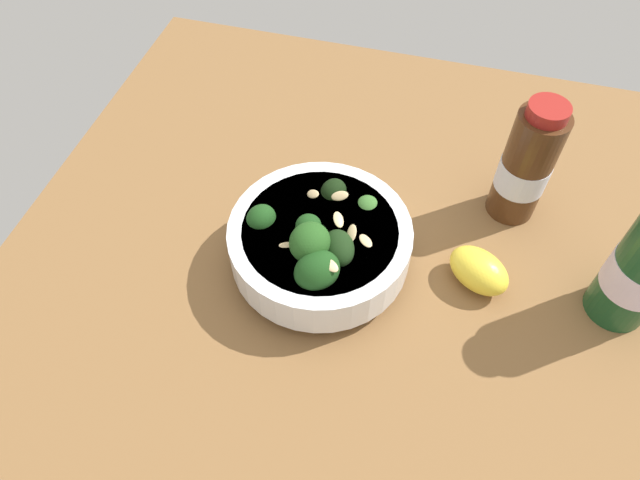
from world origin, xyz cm
name	(u,v)px	position (x,y,z in cm)	size (l,w,h in cm)	color
ground_plane	(338,248)	(0.00, 0.00, -1.52)	(71.31, 71.31, 3.04)	brown
bowl_of_broccoli	(319,242)	(3.67, -1.15, 3.92)	(18.67, 18.67, 9.68)	white
lemon_wedge	(479,270)	(1.54, 15.24, 2.03)	(6.66, 4.38, 4.06)	yellow
bottle_tall	(526,166)	(-9.67, 17.99, 6.96)	(5.46, 5.46, 15.04)	#472814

